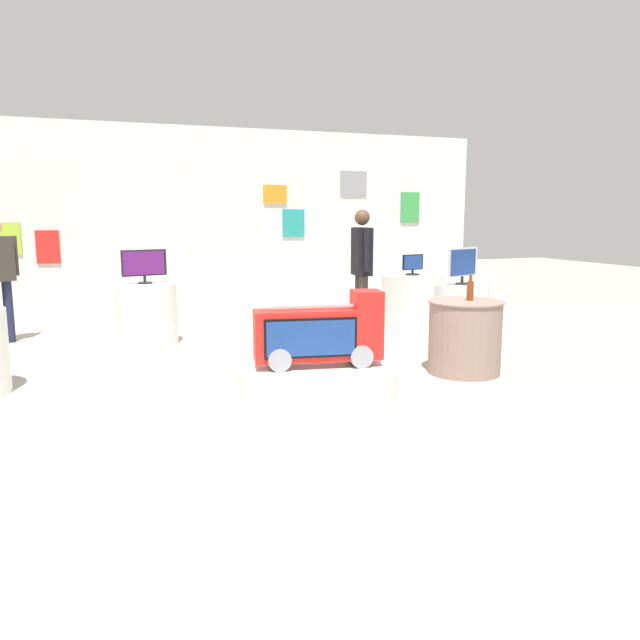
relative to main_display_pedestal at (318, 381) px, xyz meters
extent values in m
plane|color=#A8A091|center=(-0.32, -0.25, -0.14)|extent=(30.00, 30.00, 0.00)
cube|color=silver|center=(-0.32, 4.93, 1.38)|extent=(10.04, 0.10, 3.04)
cube|color=teal|center=(1.34, 4.86, 1.38)|extent=(0.38, 0.02, 0.45)
cube|color=red|center=(-2.50, 4.86, 1.05)|extent=(0.33, 0.02, 0.49)
cube|color=gray|center=(2.44, 4.86, 2.06)|extent=(0.48, 0.02, 0.41)
cube|color=orange|center=(1.02, 4.86, 1.85)|extent=(0.40, 0.02, 0.30)
cube|color=green|center=(3.55, 4.86, 1.65)|extent=(0.37, 0.02, 0.54)
cube|color=#9ECC33|center=(-3.09, 4.86, 1.18)|extent=(0.47, 0.02, 0.46)
cylinder|color=silver|center=(0.00, 0.00, 0.00)|extent=(1.49, 1.49, 0.28)
cylinder|color=gray|center=(-0.37, 0.06, 0.25)|extent=(0.27, 0.38, 0.21)
cylinder|color=gray|center=(0.37, -0.06, 0.25)|extent=(0.27, 0.38, 0.21)
cube|color=red|center=(0.00, 0.00, 0.44)|extent=(1.21, 0.49, 0.47)
cube|color=red|center=(0.45, -0.08, 0.75)|extent=(0.30, 0.34, 0.16)
cube|color=black|center=(-0.12, -0.14, 0.44)|extent=(0.83, 0.16, 0.36)
cube|color=navy|center=(-0.12, -0.14, 0.44)|extent=(0.79, 0.15, 0.32)
cube|color=#B2B2B7|center=(0.00, 0.00, 0.70)|extent=(0.93, 0.19, 0.02)
cylinder|color=silver|center=(-1.28, 2.97, 0.26)|extent=(0.78, 0.78, 0.79)
cylinder|color=black|center=(-1.28, 2.97, 0.66)|extent=(0.18, 0.18, 0.02)
cylinder|color=black|center=(-1.28, 2.97, 0.71)|extent=(0.04, 0.04, 0.08)
cube|color=black|center=(-1.28, 2.97, 0.92)|extent=(0.57, 0.15, 0.33)
cube|color=#561E6B|center=(-1.28, 2.94, 0.92)|extent=(0.52, 0.12, 0.30)
cylinder|color=silver|center=(2.50, 2.80, 0.26)|extent=(0.90, 0.90, 0.79)
cylinder|color=black|center=(2.50, 2.80, 0.66)|extent=(0.21, 0.21, 0.02)
cylinder|color=black|center=(2.50, 2.80, 0.70)|extent=(0.04, 0.04, 0.06)
cube|color=black|center=(2.50, 2.80, 0.84)|extent=(0.36, 0.11, 0.22)
cube|color=navy|center=(2.49, 2.78, 0.84)|extent=(0.33, 0.08, 0.20)
cylinder|color=silver|center=(2.47, 1.46, 0.26)|extent=(0.68, 0.68, 0.79)
cylinder|color=black|center=(2.47, 1.46, 0.66)|extent=(0.16, 0.16, 0.02)
cylinder|color=black|center=(2.47, 1.46, 0.72)|extent=(0.04, 0.04, 0.09)
cube|color=silver|center=(2.47, 1.46, 0.94)|extent=(0.52, 0.21, 0.36)
cube|color=navy|center=(2.46, 1.44, 0.94)|extent=(0.47, 0.18, 0.32)
cylinder|color=gray|center=(1.75, 0.26, 0.24)|extent=(0.76, 0.76, 0.77)
cylinder|color=gray|center=(1.75, 0.26, 0.62)|extent=(0.79, 0.79, 0.02)
cylinder|color=brown|center=(1.81, 0.28, 0.73)|extent=(0.07, 0.07, 0.20)
cylinder|color=brown|center=(1.81, 0.28, 0.87)|extent=(0.03, 0.03, 0.07)
cylinder|color=#38332D|center=(1.40, 2.11, 0.30)|extent=(0.12, 0.12, 0.88)
cylinder|color=#38332D|center=(1.43, 2.31, 0.30)|extent=(0.12, 0.12, 0.88)
cube|color=black|center=(1.42, 2.21, 1.05)|extent=(0.26, 0.41, 0.62)
sphere|color=brown|center=(1.42, 2.21, 1.49)|extent=(0.20, 0.20, 0.20)
cylinder|color=black|center=(1.38, 1.97, 1.08)|extent=(0.08, 0.08, 0.56)
cylinder|color=black|center=(1.46, 2.45, 1.08)|extent=(0.08, 0.08, 0.56)
cylinder|color=#1E233F|center=(-2.96, 3.73, 0.27)|extent=(0.12, 0.12, 0.81)
cylinder|color=#38332D|center=(-2.85, 3.81, 0.99)|extent=(0.08, 0.08, 0.52)
camera|label=1|loc=(-1.93, -5.27, 1.52)|focal=35.00mm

